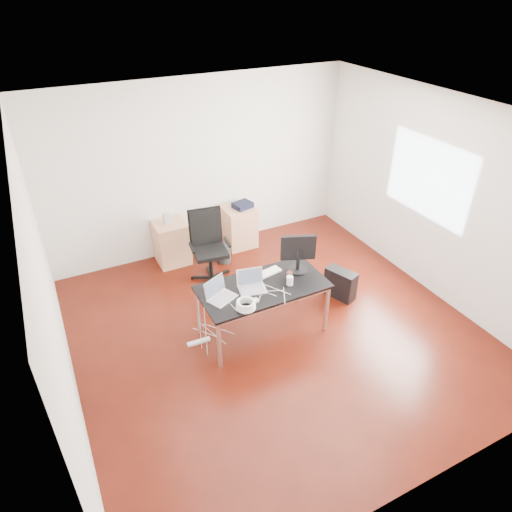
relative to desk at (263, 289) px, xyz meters
name	(u,v)px	position (x,y,z in m)	size (l,w,h in m)	color
room_shell	(280,238)	(0.19, -0.06, 0.73)	(5.00, 5.00, 5.00)	#3B0D06
desk	(263,289)	(0.00, 0.00, 0.00)	(1.60, 0.80, 0.73)	black
office_chair	(208,243)	(-0.14, 1.49, -0.07)	(0.54, 0.56, 1.08)	black
filing_cabinet_left	(172,242)	(-0.52, 2.17, -0.33)	(0.50, 0.50, 0.70)	tan
filing_cabinet_right	(239,227)	(0.67, 2.17, -0.33)	(0.50, 0.50, 0.70)	tan
pc_tower	(340,284)	(1.35, 0.17, -0.46)	(0.20, 0.45, 0.44)	black
wastebasket	(224,254)	(0.22, 1.80, -0.54)	(0.24, 0.24, 0.28)	black
power_strip	(199,342)	(-0.84, 0.16, -0.66)	(0.30, 0.06, 0.04)	white
laptop_left	(220,294)	(-0.57, 0.02, 0.11)	(0.41, 0.37, 0.23)	silver
laptop_right	(252,285)	(-0.15, 0.02, 0.11)	(0.38, 0.32, 0.23)	silver
monitor	(298,251)	(0.56, 0.12, 0.34)	(0.44, 0.26, 0.51)	black
keyboard	(266,274)	(0.15, 0.21, 0.06)	(0.44, 0.14, 0.02)	white
cup_white	(290,281)	(0.31, -0.12, 0.11)	(0.08, 0.08, 0.12)	white
cup_brown	(289,275)	(0.37, -0.01, 0.10)	(0.08, 0.08, 0.10)	#5A2A1E
cable_coil	(246,305)	(-0.38, -0.31, 0.11)	(0.24, 0.24, 0.11)	white
power_adapter	(255,301)	(-0.23, -0.24, 0.07)	(0.07, 0.07, 0.03)	white
speaker	(166,218)	(-0.56, 2.18, 0.11)	(0.09, 0.08, 0.18)	#9E9E9E
navy_garment	(243,205)	(0.74, 2.16, 0.07)	(0.30, 0.24, 0.09)	black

